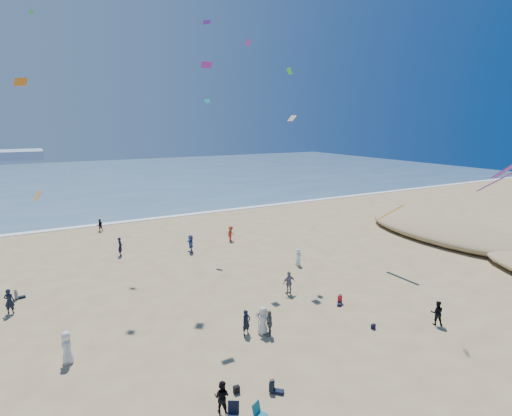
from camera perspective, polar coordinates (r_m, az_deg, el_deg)
ocean at (r=107.18m, az=-24.35°, el=3.74°), size 220.00×100.00×0.06m
surf_line at (r=58.21m, az=-19.85°, el=-2.05°), size 220.00×1.20×0.08m
standing_flyers at (r=34.49m, az=-6.59°, el=-9.44°), size 26.38×38.07×1.94m
seated_group at (r=23.95m, az=4.42°, el=-21.02°), size 22.54×32.19×0.84m
black_backpack at (r=22.33m, az=-2.80°, el=-24.48°), size 0.30×0.22×0.38m
navy_bag at (r=28.88m, az=16.41°, el=-15.92°), size 0.28×0.18×0.34m
kites_aloft at (r=30.50m, az=9.04°, el=15.05°), size 36.50×38.83×30.86m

